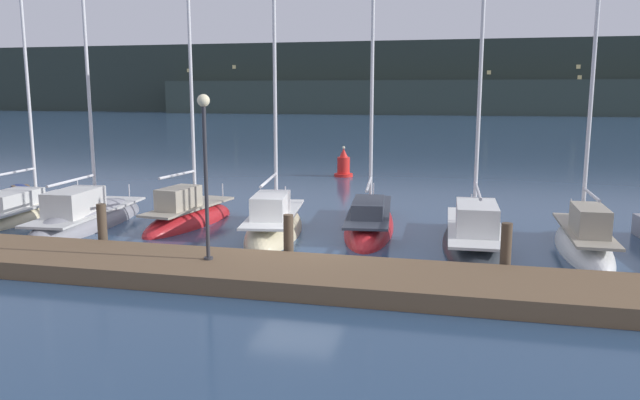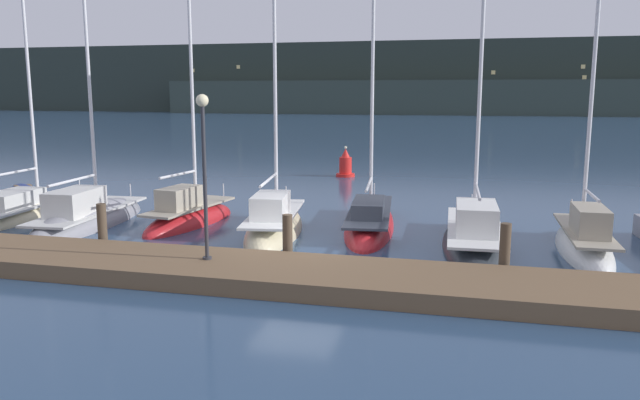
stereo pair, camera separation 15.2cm
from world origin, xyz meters
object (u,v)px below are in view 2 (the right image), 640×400
at_px(channel_buoy, 345,166).
at_px(sailboat_berth_6, 474,241).
at_px(rowboat_adrift, 23,190).
at_px(sailboat_berth_7, 584,247).
at_px(sailboat_berth_2, 89,222).
at_px(sailboat_berth_3, 189,220).
at_px(sailboat_berth_5, 370,225).
at_px(dock_lamppost, 204,151).
at_px(sailboat_berth_1, 28,213).
at_px(sailboat_berth_4, 274,229).

bearing_deg(channel_buoy, sailboat_berth_6, -64.29).
xyz_separation_m(sailboat_berth_6, rowboat_adrift, (-21.55, 6.22, -0.16)).
xyz_separation_m(sailboat_berth_6, channel_buoy, (-7.19, 14.93, 0.45)).
bearing_deg(sailboat_berth_7, sailboat_berth_2, -179.37).
relative_size(sailboat_berth_3, channel_buoy, 5.15).
height_order(sailboat_berth_5, channel_buoy, sailboat_berth_5).
xyz_separation_m(channel_buoy, dock_lamppost, (0.40, -19.91, 2.66)).
distance_m(sailboat_berth_1, dock_lamppost, 12.06).
xyz_separation_m(sailboat_berth_7, rowboat_adrift, (-24.75, 6.25, -0.16)).
height_order(sailboat_berth_2, rowboat_adrift, sailboat_berth_2).
relative_size(sailboat_berth_1, sailboat_berth_7, 1.17).
xyz_separation_m(sailboat_berth_1, rowboat_adrift, (-4.66, 5.44, -0.10)).
bearing_deg(sailboat_berth_4, sailboat_berth_1, 176.60).
distance_m(sailboat_berth_7, channel_buoy, 18.23).
relative_size(sailboat_berth_2, sailboat_berth_3, 1.09).
height_order(sailboat_berth_5, sailboat_berth_7, sailboat_berth_5).
bearing_deg(rowboat_adrift, sailboat_berth_3, -25.22).
distance_m(sailboat_berth_5, dock_lamppost, 8.08).
distance_m(sailboat_berth_1, channel_buoy, 17.17).
relative_size(sailboat_berth_1, sailboat_berth_4, 1.14).
height_order(sailboat_berth_7, dock_lamppost, sailboat_berth_7).
xyz_separation_m(sailboat_berth_5, rowboat_adrift, (-17.95, 4.48, -0.11)).
bearing_deg(dock_lamppost, sailboat_berth_1, 150.33).
xyz_separation_m(sailboat_berth_4, sailboat_berth_7, (9.83, -0.20, 0.02)).
bearing_deg(sailboat_berth_6, sailboat_berth_7, -0.60).
height_order(sailboat_berth_1, sailboat_berth_6, sailboat_berth_1).
relative_size(sailboat_berth_2, rowboat_adrift, 3.68).
distance_m(sailboat_berth_5, channel_buoy, 13.68).
bearing_deg(sailboat_berth_2, sailboat_berth_5, 11.12).
xyz_separation_m(sailboat_berth_3, sailboat_berth_4, (3.47, -0.65, -0.03)).
height_order(sailboat_berth_2, dock_lamppost, sailboat_berth_2).
bearing_deg(sailboat_berth_1, sailboat_berth_4, -3.40).
xyz_separation_m(sailboat_berth_7, channel_buoy, (-10.39, 14.97, 0.46)).
relative_size(sailboat_berth_1, channel_buoy, 5.95).
bearing_deg(sailboat_berth_4, sailboat_berth_2, -176.80).
bearing_deg(channel_buoy, sailboat_berth_7, -55.23).
relative_size(sailboat_berth_1, rowboat_adrift, 3.88).
bearing_deg(sailboat_berth_5, sailboat_berth_4, -152.58).
relative_size(sailboat_berth_7, dock_lamppost, 2.06).
bearing_deg(sailboat_berth_2, channel_buoy, 67.22).
bearing_deg(sailboat_berth_2, sailboat_berth_3, 16.67).
bearing_deg(sailboat_berth_4, sailboat_berth_3, 169.39).
bearing_deg(sailboat_berth_2, rowboat_adrift, 141.19).
bearing_deg(sailboat_berth_5, sailboat_berth_7, -14.59).
bearing_deg(sailboat_berth_7, sailboat_berth_6, 179.40).
xyz_separation_m(sailboat_berth_2, rowboat_adrift, (-8.00, 6.43, -0.13)).
xyz_separation_m(sailboat_berth_1, sailboat_berth_3, (6.80, 0.04, 0.06)).
bearing_deg(sailboat_berth_1, sailboat_berth_6, -2.64).
height_order(sailboat_berth_3, sailboat_berth_5, sailboat_berth_5).
distance_m(sailboat_berth_5, sailboat_berth_6, 4.00).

